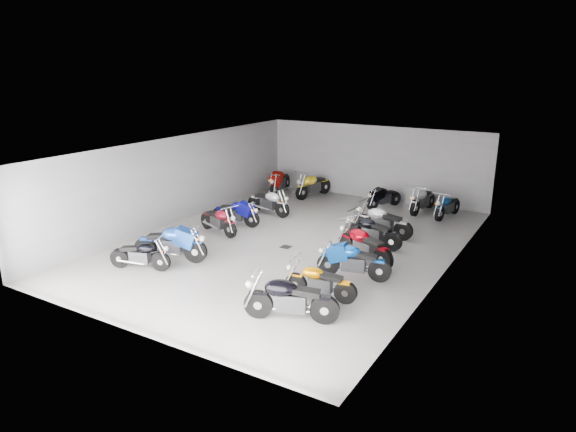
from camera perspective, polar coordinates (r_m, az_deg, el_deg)
name	(u,v)px	position (r m, az deg, el deg)	size (l,w,h in m)	color
ground	(294,243)	(17.16, 0.62, -2.98)	(14.00, 14.00, 0.00)	#A09D98
wall_back	(374,163)	(22.88, 9.56, 5.88)	(10.00, 0.10, 3.20)	gray
wall_left	(178,179)	(19.63, -12.10, 4.00)	(0.10, 14.00, 3.20)	gray
wall_right	(449,219)	(14.91, 17.47, -0.33)	(0.10, 14.00, 3.20)	gray
ceiling	(294,147)	(16.38, 0.66, 7.71)	(10.00, 14.00, 0.04)	black
drain_grate	(286,247)	(16.76, -0.24, -3.45)	(0.32, 0.32, 0.01)	black
motorcycle_left_a	(141,255)	(15.44, -16.06, -4.16)	(1.80, 0.73, 0.82)	black
motorcycle_left_b	(171,244)	(15.82, -12.85, -3.01)	(2.20, 0.94, 1.01)	black
motorcycle_left_d	(219,220)	(18.13, -7.72, -0.48)	(1.94, 0.68, 0.87)	black
motorcycle_left_e	(236,213)	(18.99, -5.79, 0.36)	(1.97, 0.44, 0.87)	black
motorcycle_left_f	(269,202)	(20.26, -2.14, 1.55)	(2.09, 0.52, 0.92)	black
motorcycle_right_a	(290,299)	(11.94, 0.20, -9.21)	(2.15, 0.93, 0.99)	black
motorcycle_right_b	(319,282)	(13.05, 3.50, -7.30)	(1.92, 0.45, 0.84)	black
motorcycle_right_c	(353,261)	(14.33, 7.21, -4.99)	(2.08, 0.58, 0.92)	black
motorcycle_right_d	(364,245)	(15.53, 8.42, -3.23)	(2.09, 0.96, 0.97)	black
motorcycle_right_e	(372,232)	(16.91, 9.28, -1.71)	(2.08, 0.48, 0.92)	black
motorcycle_right_f	(382,222)	(17.97, 10.44, -0.61)	(2.17, 0.47, 0.95)	black
motorcycle_back_a	(280,182)	(23.58, -0.94, 3.82)	(0.64, 2.28, 1.01)	black
motorcycle_back_b	(313,185)	(22.99, 2.80, 3.43)	(0.66, 2.21, 0.98)	black
motorcycle_back_d	(384,197)	(21.58, 10.59, 2.07)	(0.88, 1.77, 0.83)	black
motorcycle_back_e	(423,200)	(21.25, 14.72, 1.76)	(0.48, 2.15, 0.95)	black
motorcycle_back_f	(447,206)	(20.76, 17.30, 1.09)	(0.53, 1.97, 0.87)	black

